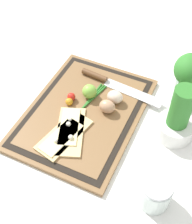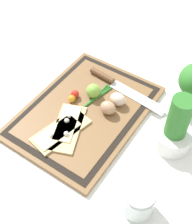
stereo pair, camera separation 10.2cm
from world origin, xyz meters
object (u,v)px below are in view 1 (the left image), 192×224
object	(u,v)px
pizza_slice_far	(69,130)
sauce_jar	(155,194)
pizza_slice_near	(64,135)
lime	(89,91)
herb_glass	(188,77)
knife	(108,81)
cherry_tomato_red	(71,97)
herb_pot	(177,120)
egg_brown	(107,106)
cherry_tomato_yellow	(69,102)
egg_pink	(115,97)

from	to	relation	value
pizza_slice_far	sauce_jar	xyz separation A→B (m)	(0.10, 0.32, 0.02)
pizza_slice_near	pizza_slice_far	distance (m)	0.03
lime	herb_glass	distance (m)	0.33
pizza_slice_near	pizza_slice_far	bearing A→B (deg)	166.93
knife	cherry_tomato_red	distance (m)	0.15
pizza_slice_near	herb_pot	world-z (taller)	herb_pot
cherry_tomato_red	herb_glass	world-z (taller)	herb_glass
egg_brown	herb_pot	world-z (taller)	herb_pot
cherry_tomato_red	cherry_tomato_yellow	xyz separation A→B (m)	(0.02, 0.00, -0.00)
egg_pink	cherry_tomato_yellow	bearing A→B (deg)	-59.95
herb_pot	egg_brown	bearing A→B (deg)	-86.41
cherry_tomato_red	egg_brown	bearing A→B (deg)	92.27
pizza_slice_far	cherry_tomato_red	world-z (taller)	cherry_tomato_red
lime	egg_pink	bearing A→B (deg)	100.13
pizza_slice_far	herb_pot	size ratio (longest dim) A/B	1.03
pizza_slice_near	egg_brown	bearing A→B (deg)	151.94
knife	lime	world-z (taller)	lime
pizza_slice_near	knife	xyz separation A→B (m)	(-0.28, 0.03, 0.00)
pizza_slice_far	cherry_tomato_yellow	distance (m)	0.11
egg_brown	knife	bearing A→B (deg)	-157.34
pizza_slice_far	herb_glass	size ratio (longest dim) A/B	1.02
pizza_slice_far	egg_brown	size ratio (longest dim) A/B	3.80
pizza_slice_far	egg_pink	bearing A→B (deg)	155.28
egg_brown	pizza_slice_near	bearing A→B (deg)	-28.06
herb_glass	pizza_slice_far	bearing A→B (deg)	-45.16
egg_brown	lime	world-z (taller)	lime
lime	cherry_tomato_yellow	xyz separation A→B (m)	(0.06, -0.05, -0.01)
cherry_tomato_red	herb_pot	xyz separation A→B (m)	(-0.02, 0.36, 0.04)
herb_pot	herb_glass	bearing A→B (deg)	-173.82
cherry_tomato_yellow	lime	bearing A→B (deg)	143.29
egg_pink	sauce_jar	distance (m)	0.37
egg_pink	sauce_jar	xyz separation A→B (m)	(0.28, 0.24, -0.00)
pizza_slice_near	sauce_jar	bearing A→B (deg)	76.53
cherry_tomato_red	cherry_tomato_yellow	size ratio (longest dim) A/B	1.11
egg_pink	lime	xyz separation A→B (m)	(0.02, -0.09, 0.00)
egg_pink	herb_glass	xyz separation A→B (m)	(-0.11, 0.21, 0.08)
egg_pink	herb_pot	size ratio (longest dim) A/B	0.27
pizza_slice_far	lime	distance (m)	0.16
sauce_jar	herb_glass	bearing A→B (deg)	-175.74
pizza_slice_near	egg_brown	xyz separation A→B (m)	(-0.15, 0.08, 0.02)
egg_pink	cherry_tomato_yellow	size ratio (longest dim) A/B	2.14
egg_brown	cherry_tomato_yellow	xyz separation A→B (m)	(0.03, -0.13, -0.01)
egg_pink	herb_glass	size ratio (longest dim) A/B	0.27
cherry_tomato_yellow	herb_glass	distance (m)	0.40
herb_pot	sauce_jar	bearing A→B (deg)	3.13
egg_pink	cherry_tomato_yellow	world-z (taller)	egg_pink
knife	herb_glass	world-z (taller)	herb_glass
pizza_slice_far	lime	size ratio (longest dim) A/B	4.17
egg_pink	cherry_tomato_yellow	distance (m)	0.16
pizza_slice_far	cherry_tomato_yellow	size ratio (longest dim) A/B	8.15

